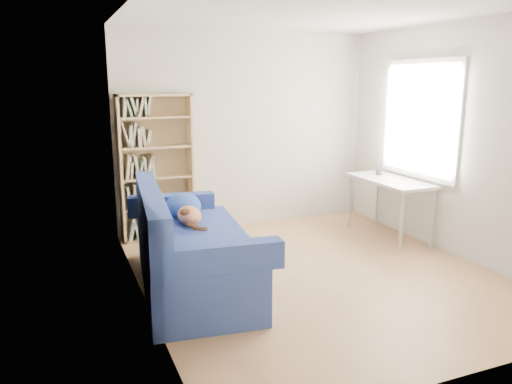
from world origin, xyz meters
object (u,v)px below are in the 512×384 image
(sofa, at_px, (188,250))
(desk, at_px, (389,185))
(pen_cup, at_px, (379,170))
(bookshelf, at_px, (157,173))

(sofa, distance_m, desk, 2.83)
(desk, bearing_deg, sofa, -167.88)
(sofa, relative_size, pen_cup, 12.63)
(desk, bearing_deg, bookshelf, 158.34)
(sofa, bearing_deg, pen_cup, 24.15)
(bookshelf, xyz_separation_m, desk, (2.71, -1.08, -0.16))
(bookshelf, xyz_separation_m, pen_cup, (2.75, -0.78, -0.02))
(sofa, xyz_separation_m, pen_cup, (2.80, 0.89, 0.44))
(sofa, bearing_deg, bookshelf, 94.92)
(bookshelf, bearing_deg, pen_cup, -15.77)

